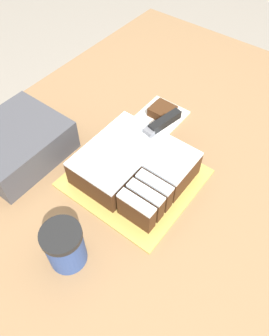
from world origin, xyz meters
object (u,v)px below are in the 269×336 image
coffee_cup (65,246)px  storage_box (17,144)px  knife (157,127)px  cake_board (134,178)px  cake (134,166)px  brownie (162,111)px

coffee_cup → storage_box: coffee_cup is taller
knife → coffee_cup: bearing=15.9°
cake_board → coffee_cup: 0.26m
knife → storage_box: size_ratio=1.06×
cake → storage_box: bearing=113.9°
cake_board → cake: (0.00, 0.00, 0.04)m
cake_board → coffee_cup: (-0.26, -0.02, 0.05)m
cake_board → storage_box: bearing=112.9°
cake_board → storage_box: size_ratio=1.25×
knife → brownie: size_ratio=3.95×
coffee_cup → storage_box: 0.34m
cake → coffee_cup: 0.26m
knife → coffee_cup: (-0.37, -0.03, -0.03)m
brownie → coffee_cup: bearing=-169.1°
cake → storage_box: size_ratio=1.01×
knife → storage_box: (-0.24, 0.28, -0.05)m
knife → coffee_cup: coffee_cup is taller
cake_board → knife: bearing=7.0°
cake → coffee_cup: (-0.26, -0.02, 0.01)m
cake_board → coffee_cup: coffee_cup is taller
cake_board → storage_box: storage_box is taller
brownie → storage_box: storage_box is taller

